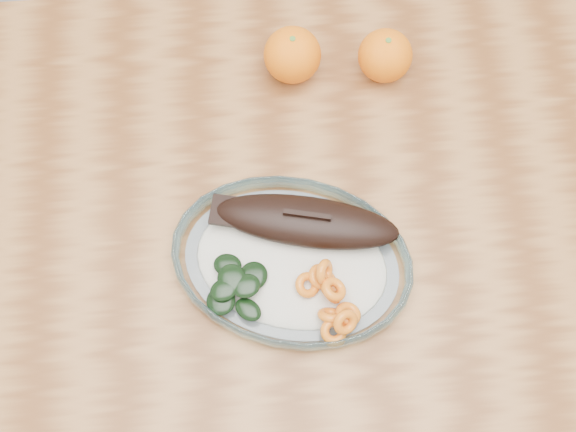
{
  "coord_description": "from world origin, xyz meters",
  "views": [
    {
      "loc": [
        -0.01,
        -0.31,
        1.64
      ],
      "look_at": [
        0.01,
        0.02,
        0.77
      ],
      "focal_mm": 45.0,
      "sensor_mm": 36.0,
      "label": 1
    }
  ],
  "objects_px": {
    "orange_right": "(385,56)",
    "dining_table": "(282,257)",
    "plated_meal": "(292,259)",
    "orange_left": "(292,55)"
  },
  "relations": [
    {
      "from": "plated_meal",
      "to": "orange_right",
      "type": "bearing_deg",
      "value": 78.19
    },
    {
      "from": "dining_table",
      "to": "orange_right",
      "type": "relative_size",
      "value": 15.83
    },
    {
      "from": "orange_right",
      "to": "dining_table",
      "type": "bearing_deg",
      "value": -124.4
    },
    {
      "from": "dining_table",
      "to": "orange_right",
      "type": "xyz_separation_m",
      "value": [
        0.16,
        0.24,
        0.14
      ]
    },
    {
      "from": "plated_meal",
      "to": "orange_right",
      "type": "xyz_separation_m",
      "value": [
        0.15,
        0.28,
        0.02
      ]
    },
    {
      "from": "plated_meal",
      "to": "orange_left",
      "type": "distance_m",
      "value": 0.29
    },
    {
      "from": "dining_table",
      "to": "orange_right",
      "type": "height_order",
      "value": "orange_right"
    },
    {
      "from": "dining_table",
      "to": "orange_left",
      "type": "distance_m",
      "value": 0.29
    },
    {
      "from": "orange_left",
      "to": "orange_right",
      "type": "distance_m",
      "value": 0.13
    },
    {
      "from": "dining_table",
      "to": "orange_right",
      "type": "distance_m",
      "value": 0.32
    }
  ]
}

